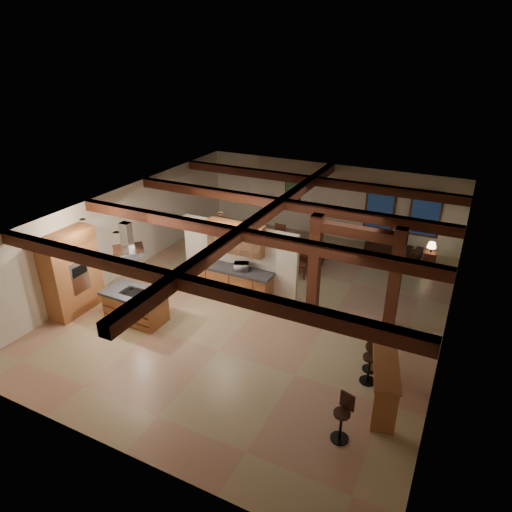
{
  "coord_description": "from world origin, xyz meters",
  "views": [
    {
      "loc": [
        5.01,
        -10.46,
        7.08
      ],
      "look_at": [
        -0.43,
        0.5,
        1.3
      ],
      "focal_mm": 32.0,
      "sensor_mm": 36.0,
      "label": 1
    }
  ],
  "objects_px": {
    "kitchen_island": "(136,306)",
    "bar_counter": "(384,372)",
    "dining_table": "(292,255)",
    "sofa": "(394,247)"
  },
  "relations": [
    {
      "from": "kitchen_island",
      "to": "bar_counter",
      "type": "xyz_separation_m",
      "value": [
        6.82,
        -0.14,
        0.29
      ]
    },
    {
      "from": "kitchen_island",
      "to": "dining_table",
      "type": "distance_m",
      "value": 5.76
    },
    {
      "from": "dining_table",
      "to": "sofa",
      "type": "distance_m",
      "value": 3.85
    },
    {
      "from": "bar_counter",
      "to": "kitchen_island",
      "type": "bearing_deg",
      "value": 178.82
    },
    {
      "from": "kitchen_island",
      "to": "dining_table",
      "type": "relative_size",
      "value": 0.88
    },
    {
      "from": "sofa",
      "to": "kitchen_island",
      "type": "bearing_deg",
      "value": 60.13
    },
    {
      "from": "kitchen_island",
      "to": "sofa",
      "type": "distance_m",
      "value": 9.38
    },
    {
      "from": "dining_table",
      "to": "sofa",
      "type": "xyz_separation_m",
      "value": [
        3.03,
        2.37,
        -0.07
      ]
    },
    {
      "from": "sofa",
      "to": "bar_counter",
      "type": "height_order",
      "value": "bar_counter"
    },
    {
      "from": "dining_table",
      "to": "kitchen_island",
      "type": "bearing_deg",
      "value": -106.66
    }
  ]
}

